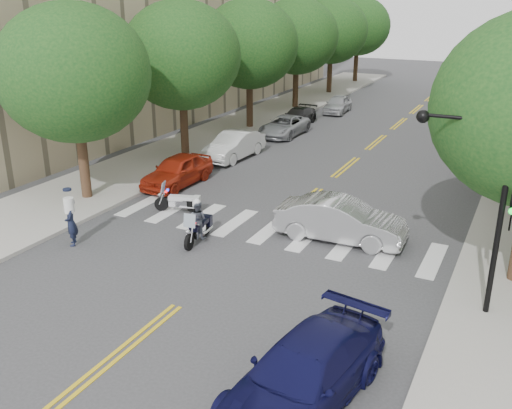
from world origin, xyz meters
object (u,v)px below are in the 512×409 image
Objects in this scene: officer_standing at (71,222)px; motorcycle_police at (198,222)px; motorcycle_parked at (182,202)px; convertible at (340,220)px; sedan_blue at (304,374)px.

motorcycle_police is at bearing 80.01° from officer_standing.
motorcycle_police is 1.05× the size of motorcycle_parked.
convertible is 9.26m from sedan_blue.
convertible is at bearing -160.12° from motorcycle_police.
sedan_blue reaches higher than motorcycle_parked.
sedan_blue is (10.78, -4.23, -0.12)m from officer_standing.
officer_standing is 9.84m from convertible.
motorcycle_police is at bearing -152.65° from motorcycle_parked.
sedan_blue is (6.83, -6.55, 0.00)m from motorcycle_police.
sedan_blue is at bearing -151.43° from motorcycle_parked.
motorcycle_parked is 0.41× the size of convertible.
officer_standing is at bearing 168.48° from sedan_blue.
officer_standing reaches higher than convertible.
officer_standing is at bearing 142.26° from motorcycle_parked.
convertible is 0.93× the size of sedan_blue.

